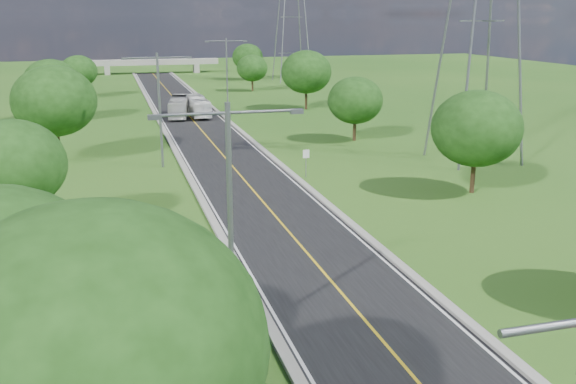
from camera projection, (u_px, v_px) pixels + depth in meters
name	position (u px, v px, depth m)	size (l,w,h in m)	color
ground	(205.00, 134.00, 72.68)	(260.00, 260.00, 0.00)	#245116
road	(197.00, 126.00, 78.24)	(8.00, 150.00, 0.06)	black
curb_left	(162.00, 127.00, 77.11)	(0.50, 150.00, 0.22)	gray
curb_right	(232.00, 123.00, 79.32)	(0.50, 150.00, 0.22)	gray
speed_limit_sign	(306.00, 159.00, 53.18)	(0.55, 0.09, 2.40)	slate
overpass	(152.00, 63.00, 146.24)	(30.00, 3.00, 3.20)	gray
streetlight_near_left	(230.00, 206.00, 25.00)	(5.90, 0.25, 10.00)	slate
streetlight_mid_left	(159.00, 100.00, 55.61)	(5.90, 0.25, 10.00)	slate
streetlight_far_right	(227.00, 68.00, 89.35)	(5.90, 0.25, 10.00)	slate
power_tower_near	(483.00, 4.00, 56.10)	(9.00, 6.40, 28.00)	slate
power_tower_far	(292.00, 10.00, 126.71)	(9.00, 6.40, 28.00)	slate
tree_lb	(12.00, 165.00, 37.59)	(6.30, 6.30, 7.33)	black
tree_lc	(54.00, 101.00, 58.01)	(7.56, 7.56, 8.79)	black
tree_ld	(51.00, 82.00, 79.92)	(6.72, 6.72, 7.82)	black
tree_le	(79.00, 71.00, 103.00)	(5.88, 5.88, 6.84)	black
tree_lf	(94.00, 349.00, 14.44)	(7.98, 7.98, 9.28)	black
tree_rb	(477.00, 128.00, 47.69)	(6.72, 6.72, 7.82)	black
tree_rc	(355.00, 100.00, 68.00)	(5.88, 5.88, 6.84)	black
tree_rd	(306.00, 72.00, 90.54)	(7.14, 7.14, 8.30)	black
tree_re	(252.00, 68.00, 112.48)	(5.46, 5.46, 6.35)	black
tree_rf	(248.00, 57.00, 131.78)	(6.30, 6.30, 7.33)	black
bus_outbound	(198.00, 106.00, 85.06)	(2.19, 9.38, 2.61)	white
bus_inbound	(179.00, 107.00, 84.42)	(2.21, 9.45, 2.63)	silver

